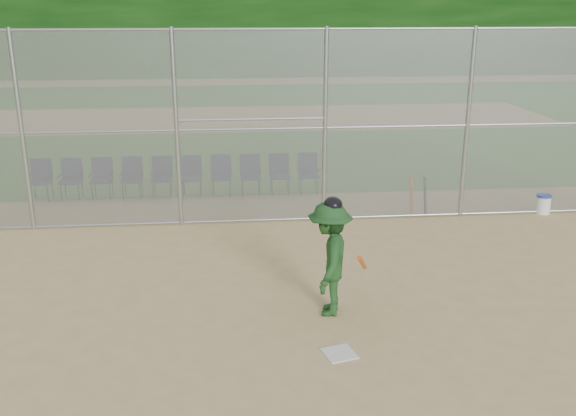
{
  "coord_description": "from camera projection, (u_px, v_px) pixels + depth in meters",
  "views": [
    {
      "loc": [
        -0.99,
        -7.84,
        4.42
      ],
      "look_at": [
        0.0,
        2.5,
        1.1
      ],
      "focal_mm": 40.0,
      "sensor_mm": 36.0,
      "label": 1
    }
  ],
  "objects": [
    {
      "name": "chair_7",
      "position": [
        251.0,
        176.0,
        15.37
      ],
      "size": [
        0.54,
        0.52,
        0.96
      ],
      "primitive_type": null,
      "color": "#11183E",
      "rests_on": "ground"
    },
    {
      "name": "chair_4",
      "position": [
        162.0,
        178.0,
        15.18
      ],
      "size": [
        0.54,
        0.52,
        0.96
      ],
      "primitive_type": null,
      "color": "#11183E",
      "rests_on": "ground"
    },
    {
      "name": "water_cooler",
      "position": [
        543.0,
        204.0,
        14.11
      ],
      "size": [
        0.34,
        0.34,
        0.42
      ],
      "color": "white",
      "rests_on": "ground"
    },
    {
      "name": "dirt_patch_far",
      "position": [
        252.0,
        118.0,
        25.93
      ],
      "size": [
        24.0,
        24.0,
        0.0
      ],
      "primitive_type": "plane",
      "color": "tan",
      "rests_on": "ground"
    },
    {
      "name": "spare_bats",
      "position": [
        418.0,
        196.0,
        13.95
      ],
      "size": [
        0.36,
        0.29,
        0.84
      ],
      "color": "#D84C14",
      "rests_on": "ground"
    },
    {
      "name": "chair_0",
      "position": [
        40.0,
        181.0,
        14.93
      ],
      "size": [
        0.54,
        0.52,
        0.96
      ],
      "primitive_type": null,
      "color": "#11183E",
      "rests_on": "ground"
    },
    {
      "name": "ground",
      "position": [
        305.0,
        338.0,
        8.87
      ],
      "size": [
        100.0,
        100.0,
        0.0
      ],
      "primitive_type": "plane",
      "color": "tan",
      "rests_on": "ground"
    },
    {
      "name": "chair_1",
      "position": [
        71.0,
        180.0,
        14.99
      ],
      "size": [
        0.54,
        0.52,
        0.96
      ],
      "primitive_type": null,
      "color": "#11183E",
      "rests_on": "ground"
    },
    {
      "name": "home_plate",
      "position": [
        339.0,
        353.0,
        8.47
      ],
      "size": [
        0.49,
        0.49,
        0.02
      ],
      "primitive_type": "cube",
      "rotation": [
        0.0,
        0.0,
        0.26
      ],
      "color": "silver",
      "rests_on": "ground"
    },
    {
      "name": "backstop_fence",
      "position": [
        276.0,
        125.0,
        12.98
      ],
      "size": [
        16.09,
        0.09,
        4.0
      ],
      "color": "gray",
      "rests_on": "ground"
    },
    {
      "name": "chair_2",
      "position": [
        101.0,
        179.0,
        15.06
      ],
      "size": [
        0.54,
        0.52,
        0.96
      ],
      "primitive_type": null,
      "color": "#11183E",
      "rests_on": "ground"
    },
    {
      "name": "chair_3",
      "position": [
        132.0,
        179.0,
        15.12
      ],
      "size": [
        0.54,
        0.52,
        0.96
      ],
      "primitive_type": null,
      "color": "#11183E",
      "rests_on": "ground"
    },
    {
      "name": "grass_strip",
      "position": [
        252.0,
        118.0,
        25.94
      ],
      "size": [
        100.0,
        100.0,
        0.0
      ],
      "primitive_type": "plane",
      "color": "#26661E",
      "rests_on": "ground"
    },
    {
      "name": "chair_5",
      "position": [
        192.0,
        177.0,
        15.25
      ],
      "size": [
        0.54,
        0.52,
        0.96
      ],
      "primitive_type": null,
      "color": "#11183E",
      "rests_on": "ground"
    },
    {
      "name": "chair_6",
      "position": [
        221.0,
        176.0,
        15.31
      ],
      "size": [
        0.54,
        0.52,
        0.96
      ],
      "primitive_type": null,
      "color": "#11183E",
      "rests_on": "ground"
    },
    {
      "name": "chair_9",
      "position": [
        308.0,
        174.0,
        15.5
      ],
      "size": [
        0.54,
        0.52,
        0.96
      ],
      "primitive_type": null,
      "color": "#11183E",
      "rests_on": "ground"
    },
    {
      "name": "chair_8",
      "position": [
        280.0,
        175.0,
        15.44
      ],
      "size": [
        0.54,
        0.52,
        0.96
      ],
      "primitive_type": null,
      "color": "#11183E",
      "rests_on": "ground"
    },
    {
      "name": "batter_at_plate",
      "position": [
        330.0,
        258.0,
        9.36
      ],
      "size": [
        1.01,
        1.39,
        1.81
      ],
      "color": "#1B451C",
      "rests_on": "ground"
    }
  ]
}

